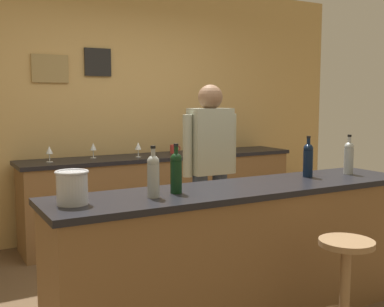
# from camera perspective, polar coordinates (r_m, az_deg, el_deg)

# --- Properties ---
(ground_plane) EXTENTS (10.00, 10.00, 0.00)m
(ground_plane) POSITION_cam_1_polar(r_m,az_deg,el_deg) (3.75, 2.30, -16.92)
(ground_plane) COLOR brown
(back_wall) EXTENTS (6.00, 0.09, 2.80)m
(back_wall) POSITION_cam_1_polar(r_m,az_deg,el_deg) (5.28, -9.35, 5.44)
(back_wall) COLOR tan
(back_wall) RESTS_ON ground_plane
(bar_counter) EXTENTS (2.63, 0.60, 0.92)m
(bar_counter) POSITION_cam_1_polar(r_m,az_deg,el_deg) (3.28, 6.07, -11.86)
(bar_counter) COLOR brown
(bar_counter) RESTS_ON ground_plane
(side_counter) EXTENTS (3.06, 0.56, 0.90)m
(side_counter) POSITION_cam_1_polar(r_m,az_deg,el_deg) (5.19, -3.46, -5.08)
(side_counter) COLOR brown
(side_counter) RESTS_ON ground_plane
(bartender) EXTENTS (0.52, 0.21, 1.62)m
(bartender) POSITION_cam_1_polar(r_m,az_deg,el_deg) (4.05, 2.19, -1.38)
(bartender) COLOR #384766
(bartender) RESTS_ON ground_plane
(bar_stool) EXTENTS (0.32, 0.32, 0.68)m
(bar_stool) POSITION_cam_1_polar(r_m,az_deg,el_deg) (3.00, 18.01, -13.93)
(bar_stool) COLOR olive
(bar_stool) RESTS_ON ground_plane
(wine_bottle_a) EXTENTS (0.07, 0.07, 0.31)m
(wine_bottle_a) POSITION_cam_1_polar(r_m,az_deg,el_deg) (2.77, -4.69, -2.55)
(wine_bottle_a) COLOR #999E99
(wine_bottle_a) RESTS_ON bar_counter
(wine_bottle_b) EXTENTS (0.07, 0.07, 0.31)m
(wine_bottle_b) POSITION_cam_1_polar(r_m,az_deg,el_deg) (2.89, -1.93, -2.15)
(wine_bottle_b) COLOR black
(wine_bottle_b) RESTS_ON bar_counter
(wine_bottle_c) EXTENTS (0.07, 0.07, 0.31)m
(wine_bottle_c) POSITION_cam_1_polar(r_m,az_deg,el_deg) (3.60, 13.83, -0.63)
(wine_bottle_c) COLOR black
(wine_bottle_c) RESTS_ON bar_counter
(wine_bottle_d) EXTENTS (0.07, 0.07, 0.31)m
(wine_bottle_d) POSITION_cam_1_polar(r_m,az_deg,el_deg) (3.83, 18.39, -0.35)
(wine_bottle_d) COLOR #999E99
(wine_bottle_d) RESTS_ON bar_counter
(ice_bucket) EXTENTS (0.19, 0.19, 0.19)m
(ice_bucket) POSITION_cam_1_polar(r_m,az_deg,el_deg) (2.67, -14.26, -3.90)
(ice_bucket) COLOR #B7BABF
(ice_bucket) RESTS_ON bar_counter
(wine_glass_a) EXTENTS (0.07, 0.07, 0.16)m
(wine_glass_a) POSITION_cam_1_polar(r_m,az_deg,el_deg) (4.70, -16.83, 0.34)
(wine_glass_a) COLOR silver
(wine_glass_a) RESTS_ON side_counter
(wine_glass_b) EXTENTS (0.07, 0.07, 0.16)m
(wine_glass_b) POSITION_cam_1_polar(r_m,az_deg,el_deg) (4.93, -11.84, 0.75)
(wine_glass_b) COLOR silver
(wine_glass_b) RESTS_ON side_counter
(wine_glass_c) EXTENTS (0.07, 0.07, 0.16)m
(wine_glass_c) POSITION_cam_1_polar(r_m,az_deg,el_deg) (4.93, -6.52, 0.85)
(wine_glass_c) COLOR silver
(wine_glass_c) RESTS_ON side_counter
(wine_glass_d) EXTENTS (0.07, 0.07, 0.16)m
(wine_glass_d) POSITION_cam_1_polar(r_m,az_deg,el_deg) (5.37, 3.31, 1.34)
(wine_glass_d) COLOR silver
(wine_glass_d) RESTS_ON side_counter
(wine_glass_e) EXTENTS (0.07, 0.07, 0.16)m
(wine_glass_e) POSITION_cam_1_polar(r_m,az_deg,el_deg) (5.57, 4.35, 1.52)
(wine_glass_e) COLOR silver
(wine_glass_e) RESTS_ON side_counter
(coffee_mug) EXTENTS (0.13, 0.08, 0.09)m
(coffee_mug) POSITION_cam_1_polar(r_m,az_deg,el_deg) (5.25, -2.19, 0.55)
(coffee_mug) COLOR #B2332D
(coffee_mug) RESTS_ON side_counter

